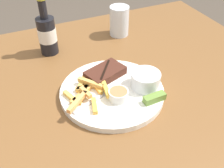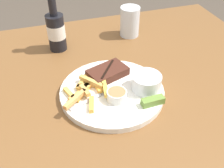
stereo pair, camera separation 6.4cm
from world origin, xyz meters
The scene contains 10 objects.
dining_table centered at (0.00, 0.00, 0.67)m, with size 1.20×1.01×0.75m.
dinner_plate centered at (0.00, 0.00, 0.76)m, with size 0.30×0.30×0.02m.
steak_portion centered at (0.01, 0.07, 0.78)m, with size 0.13×0.11×0.03m.
fries_pile centered at (-0.07, 0.01, 0.78)m, with size 0.14×0.17×0.02m.
coleslaw_cup centered at (0.09, -0.02, 0.80)m, with size 0.08×0.08×0.05m.
dipping_sauce_cup centered at (0.00, -0.04, 0.79)m, with size 0.06×0.06×0.03m.
pickle_spear centered at (0.09, -0.09, 0.78)m, with size 0.06×0.02×0.02m.
fork_utensil centered at (-0.07, -0.03, 0.77)m, with size 0.13×0.06×0.00m.
beer_bottle centered at (-0.11, 0.30, 0.83)m, with size 0.06×0.06×0.21m.
drinking_glass centered at (0.17, 0.32, 0.81)m, with size 0.07×0.07×0.11m.
Camera 2 is at (-0.17, -0.54, 1.26)m, focal length 42.00 mm.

